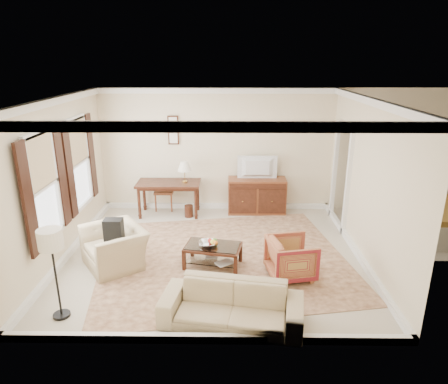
{
  "coord_description": "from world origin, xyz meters",
  "views": [
    {
      "loc": [
        0.29,
        -6.78,
        3.55
      ],
      "look_at": [
        0.2,
        0.3,
        1.15
      ],
      "focal_mm": 32.0,
      "sensor_mm": 36.0,
      "label": 1
    }
  ],
  "objects_px": {
    "sideboard": "(257,196)",
    "coffee_table": "(213,250)",
    "tv": "(258,161)",
    "sofa": "(232,299)",
    "striped_armchair": "(291,256)",
    "club_armchair": "(114,241)",
    "writing_desk": "(169,187)"
  },
  "relations": [
    {
      "from": "sideboard",
      "to": "coffee_table",
      "type": "relative_size",
      "value": 1.28
    },
    {
      "from": "tv",
      "to": "sofa",
      "type": "height_order",
      "value": "tv"
    },
    {
      "from": "striped_armchair",
      "to": "club_armchair",
      "type": "bearing_deg",
      "value": 72.39
    },
    {
      "from": "writing_desk",
      "to": "club_armchair",
      "type": "bearing_deg",
      "value": -104.22
    },
    {
      "from": "writing_desk",
      "to": "striped_armchair",
      "type": "xyz_separation_m",
      "value": [
        2.45,
        -2.81,
        -0.31
      ]
    },
    {
      "from": "writing_desk",
      "to": "sofa",
      "type": "xyz_separation_m",
      "value": [
        1.45,
        -4.08,
        -0.31
      ]
    },
    {
      "from": "tv",
      "to": "coffee_table",
      "type": "height_order",
      "value": "tv"
    },
    {
      "from": "writing_desk",
      "to": "tv",
      "type": "xyz_separation_m",
      "value": [
        2.07,
        0.15,
        0.59
      ]
    },
    {
      "from": "sideboard",
      "to": "coffee_table",
      "type": "distance_m",
      "value": 2.81
    },
    {
      "from": "tv",
      "to": "club_armchair",
      "type": "xyz_separation_m",
      "value": [
        -2.69,
        -2.6,
        -0.81
      ]
    },
    {
      "from": "sideboard",
      "to": "striped_armchair",
      "type": "xyz_separation_m",
      "value": [
        0.39,
        -2.98,
        -0.04
      ]
    },
    {
      "from": "striped_armchair",
      "to": "sofa",
      "type": "xyz_separation_m",
      "value": [
        -1.01,
        -1.27,
        0.0
      ]
    },
    {
      "from": "writing_desk",
      "to": "coffee_table",
      "type": "bearing_deg",
      "value": -65.58
    },
    {
      "from": "sideboard",
      "to": "sofa",
      "type": "relative_size",
      "value": 0.7
    },
    {
      "from": "writing_desk",
      "to": "coffee_table",
      "type": "height_order",
      "value": "writing_desk"
    },
    {
      "from": "club_armchair",
      "to": "sofa",
      "type": "bearing_deg",
      "value": 16.62
    },
    {
      "from": "sideboard",
      "to": "sofa",
      "type": "height_order",
      "value": "sideboard"
    },
    {
      "from": "sideboard",
      "to": "club_armchair",
      "type": "xyz_separation_m",
      "value": [
        -2.69,
        -2.62,
        0.05
      ]
    },
    {
      "from": "tv",
      "to": "club_armchair",
      "type": "bearing_deg",
      "value": 44.08
    },
    {
      "from": "tv",
      "to": "coffee_table",
      "type": "bearing_deg",
      "value": 70.22
    },
    {
      "from": "tv",
      "to": "writing_desk",
      "type": "bearing_deg",
      "value": 4.23
    },
    {
      "from": "coffee_table",
      "to": "striped_armchair",
      "type": "distance_m",
      "value": 1.38
    },
    {
      "from": "sideboard",
      "to": "coffee_table",
      "type": "height_order",
      "value": "sideboard"
    },
    {
      "from": "sideboard",
      "to": "striped_armchair",
      "type": "relative_size",
      "value": 1.8
    },
    {
      "from": "club_armchair",
      "to": "writing_desk",
      "type": "bearing_deg",
      "value": 130.69
    },
    {
      "from": "sideboard",
      "to": "tv",
      "type": "relative_size",
      "value": 1.54
    },
    {
      "from": "writing_desk",
      "to": "coffee_table",
      "type": "relative_size",
      "value": 1.37
    },
    {
      "from": "writing_desk",
      "to": "striped_armchair",
      "type": "bearing_deg",
      "value": -48.88
    },
    {
      "from": "tv",
      "to": "club_armchair",
      "type": "height_order",
      "value": "tv"
    },
    {
      "from": "sideboard",
      "to": "sofa",
      "type": "xyz_separation_m",
      "value": [
        -0.62,
        -4.25,
        -0.04
      ]
    },
    {
      "from": "striped_armchair",
      "to": "sofa",
      "type": "height_order",
      "value": "sofa"
    },
    {
      "from": "sideboard",
      "to": "tv",
      "type": "distance_m",
      "value": 0.86
    }
  ]
}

